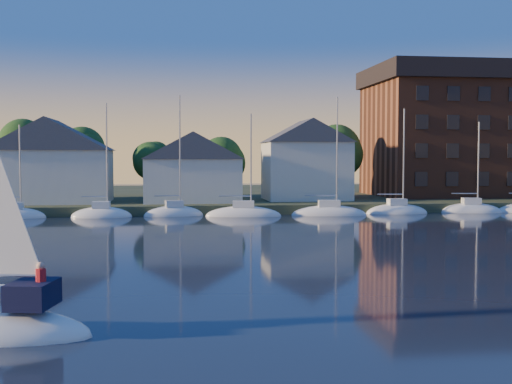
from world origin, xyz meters
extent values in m
plane|color=black|center=(0.00, 0.00, 0.00)|extent=(260.00, 260.00, 0.00)
cube|color=#313C23|center=(0.00, 75.00, 0.00)|extent=(160.00, 50.00, 2.00)
cube|color=brown|center=(0.00, 52.00, 0.00)|extent=(120.00, 3.00, 1.00)
cube|color=white|center=(-22.00, 58.00, 4.00)|extent=(13.00, 9.00, 6.00)
cube|color=white|center=(-6.00, 57.00, 3.50)|extent=(11.00, 8.00, 5.00)
cube|color=white|center=(8.00, 59.00, 4.50)|extent=(10.00, 8.00, 7.00)
cube|color=brown|center=(34.00, 65.00, 8.50)|extent=(30.00, 16.00, 15.00)
cube|color=black|center=(34.00, 65.00, 17.20)|extent=(31.00, 17.00, 2.40)
cylinder|color=#362718|center=(-26.00, 63.00, 2.75)|extent=(0.50, 0.50, 3.50)
sphere|color=#1C3D16|center=(-26.00, 63.00, 7.20)|extent=(5.40, 5.40, 5.40)
cylinder|color=#362718|center=(-18.00, 63.00, 2.75)|extent=(0.50, 0.50, 3.50)
sphere|color=#1C3D16|center=(-18.00, 63.00, 7.20)|extent=(5.40, 5.40, 5.40)
cylinder|color=#362718|center=(-10.00, 63.00, 2.75)|extent=(0.50, 0.50, 3.50)
sphere|color=#1C3D16|center=(-10.00, 63.00, 7.20)|extent=(5.40, 5.40, 5.40)
cylinder|color=#362718|center=(-2.00, 63.00, 2.75)|extent=(0.50, 0.50, 3.50)
sphere|color=#1C3D16|center=(-2.00, 63.00, 7.20)|extent=(5.40, 5.40, 5.40)
cylinder|color=#362718|center=(6.00, 63.00, 2.75)|extent=(0.50, 0.50, 3.50)
sphere|color=#1C3D16|center=(6.00, 63.00, 7.20)|extent=(5.40, 5.40, 5.40)
cylinder|color=#362718|center=(14.00, 63.00, 2.75)|extent=(0.50, 0.50, 3.50)
sphere|color=#1C3D16|center=(14.00, 63.00, 7.20)|extent=(5.40, 5.40, 5.40)
cylinder|color=#362718|center=(22.00, 63.00, 2.75)|extent=(0.50, 0.50, 3.50)
sphere|color=#1C3D16|center=(22.00, 63.00, 7.20)|extent=(5.40, 5.40, 5.40)
cylinder|color=#362718|center=(30.00, 63.00, 2.75)|extent=(0.50, 0.50, 3.50)
sphere|color=#1C3D16|center=(30.00, 63.00, 7.20)|extent=(5.40, 5.40, 5.40)
ellipsoid|color=white|center=(-24.00, 49.00, 0.00)|extent=(7.50, 2.40, 2.20)
cube|color=white|center=(-24.00, 49.00, 1.30)|extent=(2.10, 1.32, 0.70)
cylinder|color=#A5A8AD|center=(-23.25, 49.00, 5.95)|extent=(0.16, 0.16, 10.00)
cylinder|color=#A5A8AD|center=(-24.82, 49.00, 2.15)|extent=(3.15, 0.12, 0.12)
ellipsoid|color=white|center=(-16.00, 49.00, 0.00)|extent=(7.50, 2.40, 2.20)
cube|color=white|center=(-16.00, 49.00, 1.30)|extent=(2.10, 1.32, 0.70)
cylinder|color=#A5A8AD|center=(-15.25, 49.00, 5.95)|extent=(0.16, 0.16, 10.00)
cylinder|color=#A5A8AD|center=(-16.82, 49.00, 2.15)|extent=(3.15, 0.12, 0.12)
ellipsoid|color=white|center=(-8.00, 49.00, 0.00)|extent=(7.50, 2.40, 2.20)
cube|color=white|center=(-8.00, 49.00, 1.30)|extent=(2.10, 1.32, 0.70)
cylinder|color=#A5A8AD|center=(-7.25, 49.00, 5.95)|extent=(0.16, 0.16, 10.00)
cylinder|color=#A5A8AD|center=(-8.82, 49.00, 2.15)|extent=(3.15, 0.12, 0.12)
ellipsoid|color=white|center=(0.00, 49.00, 0.00)|extent=(7.50, 2.40, 2.20)
cube|color=white|center=(0.00, 49.00, 1.30)|extent=(2.10, 1.32, 0.70)
cylinder|color=#A5A8AD|center=(0.75, 49.00, 5.95)|extent=(0.16, 0.16, 10.00)
cylinder|color=#A5A8AD|center=(-0.82, 49.00, 2.15)|extent=(3.15, 0.12, 0.12)
ellipsoid|color=white|center=(8.00, 49.00, 0.00)|extent=(7.50, 2.40, 2.20)
cube|color=white|center=(8.00, 49.00, 1.30)|extent=(2.10, 1.32, 0.70)
cylinder|color=#A5A8AD|center=(8.75, 49.00, 5.95)|extent=(0.16, 0.16, 10.00)
cylinder|color=#A5A8AD|center=(7.17, 49.00, 2.15)|extent=(3.15, 0.12, 0.12)
ellipsoid|color=white|center=(16.00, 49.00, 0.00)|extent=(7.50, 2.40, 2.20)
cube|color=white|center=(16.00, 49.00, 1.30)|extent=(2.10, 1.32, 0.70)
cylinder|color=#A5A8AD|center=(16.75, 49.00, 5.95)|extent=(0.16, 0.16, 10.00)
cylinder|color=#A5A8AD|center=(15.18, 49.00, 2.15)|extent=(3.15, 0.12, 0.12)
ellipsoid|color=white|center=(24.00, 49.00, 0.00)|extent=(7.50, 2.40, 2.20)
cube|color=white|center=(24.00, 49.00, 1.30)|extent=(2.10, 1.32, 0.70)
cylinder|color=#A5A8AD|center=(24.75, 49.00, 5.95)|extent=(0.16, 0.16, 10.00)
cylinder|color=#A5A8AD|center=(23.18, 49.00, 2.15)|extent=(3.15, 0.12, 0.12)
cube|color=black|center=(-13.30, 4.80, 1.50)|extent=(1.74, 2.10, 0.90)
camera|label=1|loc=(-8.47, -18.24, 6.33)|focal=45.00mm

